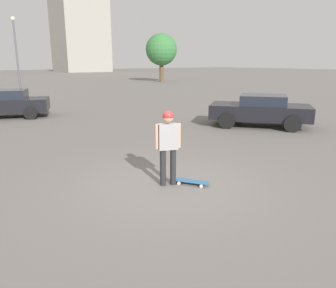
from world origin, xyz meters
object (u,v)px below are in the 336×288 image
at_px(car_parked_near, 260,110).
at_px(car_parked_far, 6,103).
at_px(person, 168,141).
at_px(skateboard, 192,181).

distance_m(car_parked_near, car_parked_far, 12.41).
height_order(car_parked_near, car_parked_far, car_parked_far).
distance_m(person, car_parked_near, 8.11).
bearing_deg(person, car_parked_near, 46.44).
bearing_deg(car_parked_near, person, 75.82).
relative_size(skateboard, car_parked_far, 0.17).
bearing_deg(car_parked_far, skateboard, 118.39).
height_order(person, car_parked_near, person).
xyz_separation_m(person, car_parked_far, (1.23, -12.36, -0.32)).
bearing_deg(skateboard, person, 21.81).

